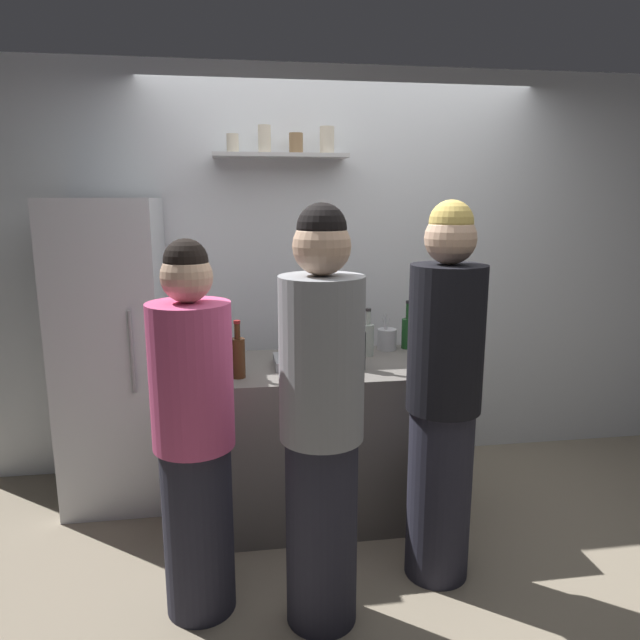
{
  "coord_description": "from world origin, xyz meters",
  "views": [
    {
      "loc": [
        -0.7,
        -2.55,
        1.78
      ],
      "look_at": [
        -0.24,
        0.5,
        1.13
      ],
      "focal_mm": 32.48,
      "sensor_mm": 36.0,
      "label": 1
    }
  ],
  "objects_px": {
    "wine_bottle_dark_glass": "(359,348)",
    "wine_bottle_green_glass": "(408,331)",
    "person_pink_top": "(194,437)",
    "utensil_holder": "(387,339)",
    "refrigerator": "(114,354)",
    "wine_bottle_amber_glass": "(238,356)",
    "wine_bottle_pale_glass": "(368,338)",
    "baking_pan": "(305,361)",
    "person_blonde": "(443,398)",
    "water_bottle_plastic": "(209,346)",
    "person_grey_hoodie": "(322,425)"
  },
  "relations": [
    {
      "from": "wine_bottle_dark_glass",
      "to": "wine_bottle_green_glass",
      "type": "bearing_deg",
      "value": 45.53
    },
    {
      "from": "wine_bottle_green_glass",
      "to": "person_pink_top",
      "type": "height_order",
      "value": "person_pink_top"
    },
    {
      "from": "utensil_holder",
      "to": "person_pink_top",
      "type": "distance_m",
      "value": 1.48
    },
    {
      "from": "refrigerator",
      "to": "wine_bottle_amber_glass",
      "type": "height_order",
      "value": "refrigerator"
    },
    {
      "from": "refrigerator",
      "to": "wine_bottle_pale_glass",
      "type": "relative_size",
      "value": 6.38
    },
    {
      "from": "baking_pan",
      "to": "utensil_holder",
      "type": "bearing_deg",
      "value": 26.74
    },
    {
      "from": "utensil_holder",
      "to": "wine_bottle_green_glass",
      "type": "bearing_deg",
      "value": 5.07
    },
    {
      "from": "refrigerator",
      "to": "person_blonde",
      "type": "height_order",
      "value": "refrigerator"
    },
    {
      "from": "water_bottle_plastic",
      "to": "person_pink_top",
      "type": "relative_size",
      "value": 0.15
    },
    {
      "from": "person_pink_top",
      "to": "water_bottle_plastic",
      "type": "bearing_deg",
      "value": 139.0
    },
    {
      "from": "wine_bottle_amber_glass",
      "to": "person_pink_top",
      "type": "bearing_deg",
      "value": -109.12
    },
    {
      "from": "water_bottle_plastic",
      "to": "wine_bottle_amber_glass",
      "type": "bearing_deg",
      "value": -56.49
    },
    {
      "from": "wine_bottle_pale_glass",
      "to": "wine_bottle_green_glass",
      "type": "relative_size",
      "value": 0.95
    },
    {
      "from": "wine_bottle_pale_glass",
      "to": "person_grey_hoodie",
      "type": "height_order",
      "value": "person_grey_hoodie"
    },
    {
      "from": "utensil_holder",
      "to": "wine_bottle_green_glass",
      "type": "distance_m",
      "value": 0.14
    },
    {
      "from": "refrigerator",
      "to": "person_grey_hoodie",
      "type": "distance_m",
      "value": 1.61
    },
    {
      "from": "wine_bottle_dark_glass",
      "to": "person_blonde",
      "type": "bearing_deg",
      "value": -61.54
    },
    {
      "from": "wine_bottle_pale_glass",
      "to": "water_bottle_plastic",
      "type": "relative_size",
      "value": 1.11
    },
    {
      "from": "baking_pan",
      "to": "person_blonde",
      "type": "bearing_deg",
      "value": -49.16
    },
    {
      "from": "refrigerator",
      "to": "person_blonde",
      "type": "distance_m",
      "value": 1.92
    },
    {
      "from": "utensil_holder",
      "to": "person_grey_hoodie",
      "type": "height_order",
      "value": "person_grey_hoodie"
    },
    {
      "from": "wine_bottle_amber_glass",
      "to": "person_pink_top",
      "type": "height_order",
      "value": "person_pink_top"
    },
    {
      "from": "baking_pan",
      "to": "wine_bottle_amber_glass",
      "type": "relative_size",
      "value": 1.14
    },
    {
      "from": "refrigerator",
      "to": "person_pink_top",
      "type": "distance_m",
      "value": 1.21
    },
    {
      "from": "wine_bottle_amber_glass",
      "to": "water_bottle_plastic",
      "type": "height_order",
      "value": "wine_bottle_amber_glass"
    },
    {
      "from": "wine_bottle_amber_glass",
      "to": "wine_bottle_green_glass",
      "type": "distance_m",
      "value": 1.12
    },
    {
      "from": "utensil_holder",
      "to": "water_bottle_plastic",
      "type": "relative_size",
      "value": 0.88
    },
    {
      "from": "wine_bottle_dark_glass",
      "to": "utensil_holder",
      "type": "bearing_deg",
      "value": 56.23
    },
    {
      "from": "utensil_holder",
      "to": "person_pink_top",
      "type": "height_order",
      "value": "person_pink_top"
    },
    {
      "from": "utensil_holder",
      "to": "wine_bottle_green_glass",
      "type": "xyz_separation_m",
      "value": [
        0.13,
        0.01,
        0.04
      ]
    },
    {
      "from": "person_blonde",
      "to": "person_pink_top",
      "type": "distance_m",
      "value": 1.12
    },
    {
      "from": "wine_bottle_pale_glass",
      "to": "person_grey_hoodie",
      "type": "xyz_separation_m",
      "value": [
        -0.43,
        -1.02,
        -0.1
      ]
    },
    {
      "from": "person_grey_hoodie",
      "to": "person_pink_top",
      "type": "xyz_separation_m",
      "value": [
        -0.52,
        0.15,
        -0.08
      ]
    },
    {
      "from": "person_grey_hoodie",
      "to": "wine_bottle_dark_glass",
      "type": "bearing_deg",
      "value": 108.13
    },
    {
      "from": "wine_bottle_dark_glass",
      "to": "water_bottle_plastic",
      "type": "xyz_separation_m",
      "value": [
        -0.79,
        0.18,
        -0.0
      ]
    },
    {
      "from": "utensil_holder",
      "to": "wine_bottle_pale_glass",
      "type": "xyz_separation_m",
      "value": [
        -0.15,
        -0.12,
        0.04
      ]
    },
    {
      "from": "wine_bottle_pale_glass",
      "to": "person_pink_top",
      "type": "xyz_separation_m",
      "value": [
        -0.95,
        -0.87,
        -0.18
      ]
    },
    {
      "from": "wine_bottle_dark_glass",
      "to": "person_blonde",
      "type": "xyz_separation_m",
      "value": [
        0.28,
        -0.52,
        -0.11
      ]
    },
    {
      "from": "utensil_holder",
      "to": "wine_bottle_green_glass",
      "type": "relative_size",
      "value": 0.75
    },
    {
      "from": "wine_bottle_dark_glass",
      "to": "wine_bottle_pale_glass",
      "type": "bearing_deg",
      "value": 67.26
    },
    {
      "from": "wine_bottle_dark_glass",
      "to": "person_grey_hoodie",
      "type": "xyz_separation_m",
      "value": [
        -0.31,
        -0.75,
        -0.12
      ]
    },
    {
      "from": "baking_pan",
      "to": "wine_bottle_dark_glass",
      "type": "height_order",
      "value": "wine_bottle_dark_glass"
    },
    {
      "from": "refrigerator",
      "to": "wine_bottle_amber_glass",
      "type": "distance_m",
      "value": 0.9
    },
    {
      "from": "refrigerator",
      "to": "water_bottle_plastic",
      "type": "relative_size",
      "value": 7.07
    },
    {
      "from": "baking_pan",
      "to": "person_blonde",
      "type": "distance_m",
      "value": 0.85
    },
    {
      "from": "wine_bottle_amber_glass",
      "to": "person_grey_hoodie",
      "type": "height_order",
      "value": "person_grey_hoodie"
    },
    {
      "from": "wine_bottle_dark_glass",
      "to": "wine_bottle_amber_glass",
      "type": "distance_m",
      "value": 0.64
    },
    {
      "from": "water_bottle_plastic",
      "to": "baking_pan",
      "type": "bearing_deg",
      "value": -6.98
    },
    {
      "from": "baking_pan",
      "to": "wine_bottle_dark_glass",
      "type": "xyz_separation_m",
      "value": [
        0.27,
        -0.12,
        0.09
      ]
    },
    {
      "from": "wine_bottle_dark_glass",
      "to": "water_bottle_plastic",
      "type": "bearing_deg",
      "value": 166.89
    }
  ]
}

